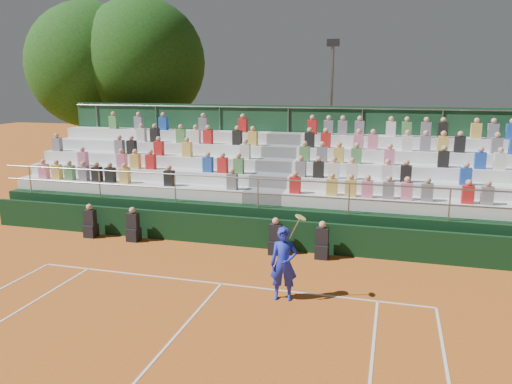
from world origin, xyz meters
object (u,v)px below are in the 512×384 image
(tree_east, at_px, (142,63))
(floodlight_mast, at_px, (331,102))
(tree_west, at_px, (91,66))
(tennis_player, at_px, (284,264))

(tree_east, xyz_separation_m, floodlight_mast, (9.75, 1.40, -1.94))
(floodlight_mast, bearing_deg, tree_east, -171.82)
(tree_east, bearing_deg, tree_west, -169.73)
(tennis_player, height_order, tree_east, tree_east)
(tree_east, relative_size, floodlight_mast, 1.30)
(tree_west, height_order, floodlight_mast, tree_west)
(tree_east, distance_m, floodlight_mast, 10.04)
(tree_west, relative_size, floodlight_mast, 1.28)
(tennis_player, xyz_separation_m, floodlight_mast, (-0.73, 14.23, 3.43))
(floodlight_mast, bearing_deg, tennis_player, -87.06)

